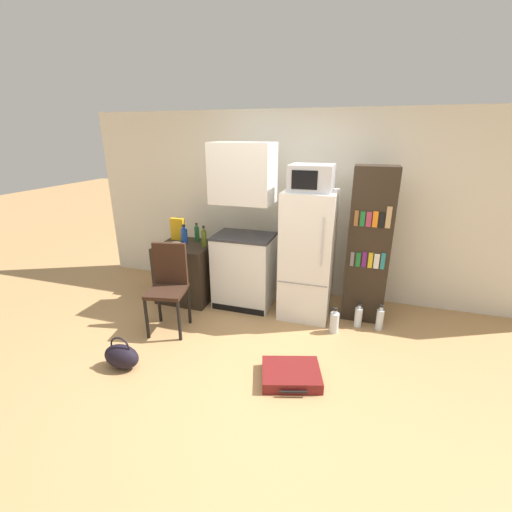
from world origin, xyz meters
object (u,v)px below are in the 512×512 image
Objects in this scene: refrigerator at (307,256)px; cereal_box at (178,229)px; kitchen_hutch at (244,235)px; microwave at (312,178)px; water_bottle_front at (358,317)px; chair at (169,280)px; water_bottle_back at (380,319)px; water_bottle_middle at (334,322)px; bottle_olive_oil at (204,238)px; bottle_green_tall at (197,234)px; bowl at (176,244)px; side_table at (188,271)px; bottle_blue_soda at (184,235)px; bookshelf at (368,246)px; suitcase_large_flat at (291,374)px; handbag at (122,356)px.

refrigerator is 5.12× the size of cereal_box.
kitchen_hutch reaches higher than microwave.
kitchen_hutch is 1.68m from water_bottle_front.
chair reaches higher than water_bottle_back.
water_bottle_front is 0.98× the size of water_bottle_middle.
bottle_olive_oil is 1.10× the size of bottle_green_tall.
refrigerator is 1.70m from bowl.
water_bottle_middle is at bearing -40.59° from microwave.
side_table is at bearing -113.46° from bottle_green_tall.
chair is at bearing -74.67° from bottle_blue_soda.
side_table is at bearing 177.70° from water_bottle_front.
bottle_green_tall is 0.84× the size of water_bottle_front.
bookshelf is at bearing 83.61° from water_bottle_front.
water_bottle_middle is at bearing -12.05° from cereal_box.
bottle_blue_soda is at bearing 93.95° from chair.
refrigerator reaches higher than water_bottle_back.
refrigerator is 1.81m from cereal_box.
microwave is 1.04m from bookshelf.
bottle_blue_soda reaches higher than water_bottle_back.
suitcase_large_flat is (0.10, -1.27, -1.63)m from microwave.
bowl is at bearing -174.25° from bookshelf.
side_table is 0.50× the size of refrigerator.
microwave reaches higher than cereal_box.
side_table reaches higher than water_bottle_front.
water_bottle_middle is (2.00, -0.30, -0.25)m from side_table.
chair is at bearing -127.67° from kitchen_hutch.
kitchen_hutch reaches higher than bookshelf.
kitchen_hutch is 6.52× the size of water_bottle_back.
refrigerator is 2.28m from handbag.
microwave is at bearing 139.41° from water_bottle_middle.
microwave is at bearing 17.13° from chair.
handbag reaches higher than water_bottle_middle.
microwave is at bearing 77.77° from suitcase_large_flat.
refrigerator reaches higher than chair.
refrigerator is 0.84× the size of bookshelf.
refrigerator is 1.63m from chair.
suitcase_large_flat is at bearing 11.31° from handbag.
water_bottle_front is (2.14, 1.47, 0.00)m from handbag.
microwave is at bearing 169.11° from water_bottle_front.
bookshelf reaches higher than bottle_green_tall.
side_table is at bearing -178.71° from refrigerator.
water_bottle_middle is at bearing 2.05° from chair.
handbag is 2.60m from water_bottle_front.
bookshelf reaches higher than bowl.
bowl is 0.13× the size of chair.
microwave is 1.87× the size of bottle_green_tall.
bottle_blue_soda is at bearing 126.80° from suitcase_large_flat.
bottle_green_tall reaches higher than water_bottle_back.
bottle_olive_oil reaches higher than side_table.
bottle_olive_oil is at bearing -20.27° from cereal_box.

